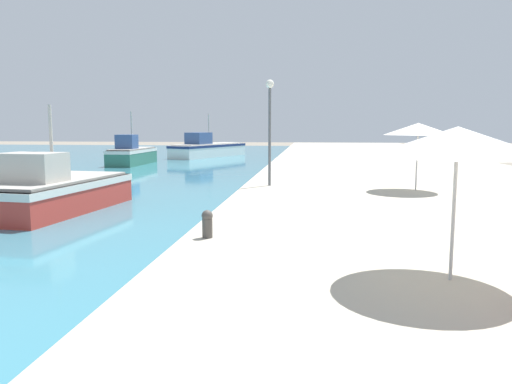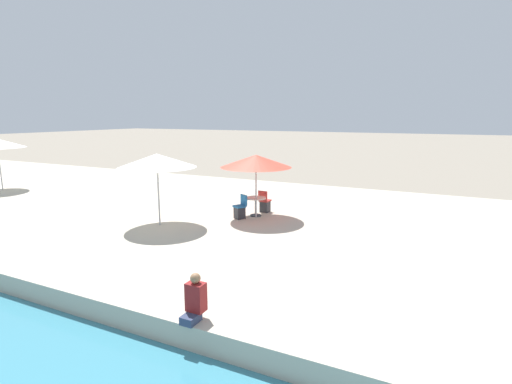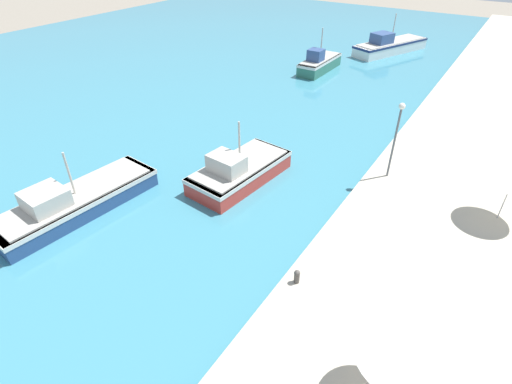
{
  "view_description": "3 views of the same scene",
  "coord_description": "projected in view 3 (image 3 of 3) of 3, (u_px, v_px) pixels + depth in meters",
  "views": [
    {
      "loc": [
        3.04,
        2.8,
        3.15
      ],
      "look_at": [
        1.5,
        16.23,
        1.36
      ],
      "focal_mm": 35.0,
      "sensor_mm": 36.0,
      "label": 1
    },
    {
      "loc": [
        -5.62,
        1.98,
        4.47
      ],
      "look_at": [
        7.92,
        8.67,
        1.56
      ],
      "focal_mm": 28.0,
      "sensor_mm": 36.0,
      "label": 2
    },
    {
      "loc": [
        5.55,
        3.23,
        13.2
      ],
      "look_at": [
        -4.0,
        18.0,
        1.16
      ],
      "focal_mm": 28.0,
      "sensor_mm": 36.0,
      "label": 3
    }
  ],
  "objects": [
    {
      "name": "mooring_bollard",
      "position": [
        297.0,
        276.0,
        16.63
      ],
      "size": [
        0.26,
        0.26,
        0.65
      ],
      "color": "#4C4742",
      "rests_on": "quay_promenade"
    },
    {
      "name": "fishing_boat_far",
      "position": [
        319.0,
        63.0,
        41.42
      ],
      "size": [
        2.12,
        6.46,
        4.28
      ],
      "rotation": [
        0.0,
        0.0,
        -0.01
      ],
      "color": "#33705B",
      "rests_on": "water_basin"
    },
    {
      "name": "water_basin",
      "position": [
        171.0,
        58.0,
        45.88
      ],
      "size": [
        56.0,
        90.0,
        0.04
      ],
      "color": "teal",
      "rests_on": "ground_plane"
    },
    {
      "name": "fishing_boat_near",
      "position": [
        75.0,
        201.0,
        21.35
      ],
      "size": [
        3.59,
        9.01,
        3.58
      ],
      "rotation": [
        0.0,
        0.0,
        -0.1
      ],
      "color": "navy",
      "rests_on": "water_basin"
    },
    {
      "name": "lamppost",
      "position": [
        397.0,
        128.0,
        22.07
      ],
      "size": [
        0.36,
        0.36,
        4.56
      ],
      "color": "#565B60",
      "rests_on": "quay_promenade"
    },
    {
      "name": "fishing_boat_distant",
      "position": [
        390.0,
        45.0,
        47.13
      ],
      "size": [
        6.36,
        10.53,
        4.35
      ],
      "rotation": [
        0.0,
        0.0,
        -0.39
      ],
      "color": "white",
      "rests_on": "water_basin"
    },
    {
      "name": "cafe_umbrella_white",
      "position": [
        403.0,
        352.0,
        11.5
      ],
      "size": [
        2.78,
        2.78,
        2.59
      ],
      "color": "#B7B7B7",
      "rests_on": "quay_promenade"
    },
    {
      "name": "fishing_boat_mid",
      "position": [
        239.0,
        170.0,
        23.84
      ],
      "size": [
        3.61,
        6.88,
        3.87
      ],
      "rotation": [
        0.0,
        0.0,
        -0.1
      ],
      "color": "red",
      "rests_on": "water_basin"
    }
  ]
}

